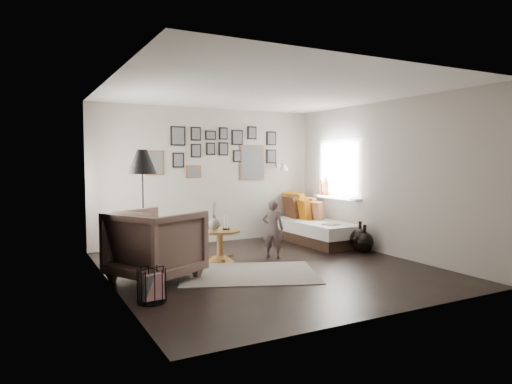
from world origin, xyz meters
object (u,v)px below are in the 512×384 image
pedestal_table (220,247)px  vase (215,221)px  magazine_basket (152,286)px  demijohn_large (360,240)px  demijohn_small (364,242)px  daybed (313,227)px  child (273,229)px  armchair (156,244)px  floor_lamp (142,166)px

pedestal_table → vase: bearing=166.0°
magazine_basket → demijohn_large: size_ratio=0.72×
demijohn_small → daybed: bearing=99.8°
child → armchair: bearing=52.1°
floor_lamp → child: 2.31m
pedestal_table → child: 0.91m
daybed → demijohn_small: 1.27m
pedestal_table → daybed: 2.34m
demijohn_large → vase: bearing=169.3°
floor_lamp → demijohn_small: (3.67, -0.60, -1.33)m
pedestal_table → armchair: bearing=-152.3°
daybed → armchair: (-3.45, -1.30, 0.18)m
vase → floor_lamp: (-1.12, -0.00, 0.88)m
floor_lamp → magazine_basket: (-0.31, -1.61, -1.32)m
pedestal_table → vase: size_ratio=1.40×
floor_lamp → demijohn_small: 3.94m
vase → armchair: size_ratio=0.43×
vase → demijohn_small: size_ratio=0.92×
pedestal_table → demijohn_large: size_ratio=1.18×
child → demijohn_small: bearing=-153.1°
vase → daybed: bearing=15.5°
armchair → demijohn_small: 3.67m
magazine_basket → armchair: bearing=71.7°
daybed → demijohn_large: size_ratio=3.67×
vase → child: child is taller
pedestal_table → floor_lamp: size_ratio=0.36×
magazine_basket → child: 2.76m
vase → daybed: (2.33, 0.65, -0.34)m
armchair → magazine_basket: 1.05m
demijohn_small → armchair: bearing=-179.2°
magazine_basket → demijohn_small: 4.10m
daybed → armchair: bearing=-160.5°
pedestal_table → floor_lamp: 1.76m
daybed → floor_lamp: size_ratio=1.13×
child → vase: bearing=27.0°
armchair → demijohn_small: bearing=-118.5°
demijohn_large → child: size_ratio=0.56×
vase → child: size_ratio=0.47×
magazine_basket → demijohn_small: demijohn_small is taller
vase → armchair: 1.30m
demijohn_small → floor_lamp: bearing=170.7°
armchair → floor_lamp: (-0.01, 0.65, 1.04)m
daybed → demijohn_small: daybed is taller
demijohn_small → child: size_ratio=0.51×
armchair → magazine_basket: size_ratio=2.67×
vase → demijohn_small: bearing=-13.3°
floor_lamp → child: floor_lamp is taller
armchair → child: bearing=-107.4°
daybed → demijohn_small: (0.22, -1.25, -0.11)m
demijohn_large → child: 1.65m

